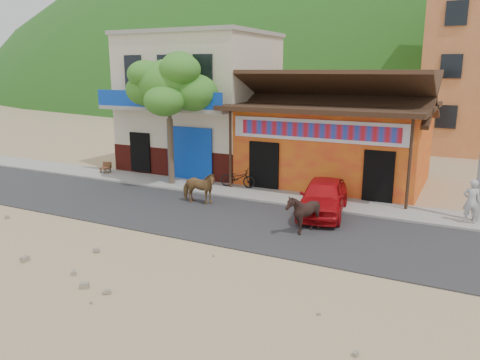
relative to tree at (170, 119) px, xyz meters
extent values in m
plane|color=#9E825B|center=(4.60, -5.80, -3.12)|extent=(120.00, 120.00, 0.00)
cube|color=#28282B|center=(4.60, -3.30, -3.10)|extent=(60.00, 5.00, 0.04)
cube|color=gray|center=(4.60, 0.20, -3.06)|extent=(60.00, 2.00, 0.12)
cube|color=orange|center=(6.60, 4.20, -1.32)|extent=(8.00, 6.00, 3.60)
cube|color=beige|center=(-0.90, 4.20, 0.38)|extent=(7.00, 6.00, 7.00)
ellipsoid|color=#194C14|center=(4.60, 64.20, 8.88)|extent=(100.00, 40.00, 24.00)
imported|color=olive|center=(2.77, -2.08, -2.43)|extent=(1.62, 0.89, 1.31)
imported|color=black|center=(7.70, -3.54, -2.40)|extent=(1.57, 1.49, 1.36)
imported|color=red|center=(7.67, -1.21, -2.41)|extent=(2.21, 4.16, 1.35)
imported|color=black|center=(3.10, 0.72, -2.57)|extent=(1.69, 0.84, 0.85)
imported|color=silver|center=(12.60, -0.14, -2.22)|extent=(0.64, 0.49, 1.56)
camera|label=1|loc=(12.45, -17.58, 2.22)|focal=35.00mm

